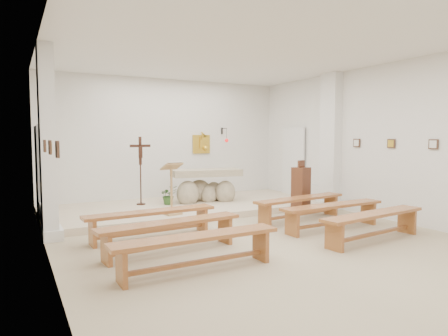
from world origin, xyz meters
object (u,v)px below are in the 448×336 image
lectern (172,188)px  bench_left_front (151,218)px  crucifix_stand (140,166)px  bench_right_second (333,210)px  altar (206,188)px  bench_right_third (374,220)px  donation_pedestal (301,190)px  bench_right_front (300,203)px  bench_left_second (171,229)px  bench_left_third (198,244)px

lectern → bench_left_front: 1.57m
crucifix_stand → bench_right_second: size_ratio=0.70×
altar → bench_right_third: bearing=-66.5°
bench_left_front → bench_right_second: (3.45, -1.03, 0.00)m
donation_pedestal → bench_right_second: bearing=-122.6°
bench_right_front → lectern: bearing=146.2°
donation_pedestal → bench_left_second: bearing=-171.1°
lectern → crucifix_stand: crucifix_stand is taller
lectern → bench_right_second: 3.46m
altar → bench_right_third: size_ratio=0.77×
bench_right_third → bench_left_front: bearing=142.6°
bench_left_front → bench_left_second: 1.03m
altar → crucifix_stand: 1.81m
altar → bench_right_second: altar is taller
altar → bench_right_second: (1.15, -3.56, -0.12)m
lectern → bench_left_third: (-0.88, -3.32, -0.35)m
bench_right_third → bench_right_front: bearing=83.5°
bench_left_front → bench_left_third: 2.07m
crucifix_stand → bench_right_third: 5.70m
crucifix_stand → bench_left_third: size_ratio=0.70×
bench_left_third → bench_right_second: bearing=15.4°
lectern → bench_right_front: size_ratio=0.48×
bench_right_front → altar: bearing=106.7°
altar → bench_left_third: size_ratio=0.78×
bench_right_second → bench_left_third: 3.60m
crucifix_stand → bench_left_second: size_ratio=0.70×
altar → crucifix_stand: (-1.67, 0.31, 0.63)m
lectern → crucifix_stand: size_ratio=0.69×
donation_pedestal → bench_right_second: donation_pedestal is taller
crucifix_stand → bench_right_front: (2.81, -2.84, -0.76)m
lectern → altar: bearing=30.6°
bench_left_second → bench_right_third: 3.60m
bench_left_second → bench_right_second: bearing=-6.5°
bench_left_third → bench_left_front: bearing=88.7°
bench_right_second → bench_right_third: (0.00, -1.03, 0.00)m
lectern → bench_left_third: lectern is taller
lectern → bench_right_second: bearing=-52.6°
bench_left_front → bench_right_front: (3.45, 0.00, 0.00)m
bench_right_second → bench_left_third: bearing=-165.7°
bench_left_second → donation_pedestal: bearing=16.6°
altar → bench_left_third: altar is taller
lectern → crucifix_stand: 1.65m
bench_left_front → bench_right_front: size_ratio=0.99×
bench_left_third → bench_right_third: 3.45m
altar → bench_right_front: 2.77m
bench_right_third → crucifix_stand: bearing=113.3°
altar → bench_left_second: (-2.30, -3.56, -0.12)m
bench_right_third → bench_left_second: bearing=156.8°
bench_left_third → bench_left_second: bearing=88.7°
lectern → bench_left_third: size_ratio=0.48×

